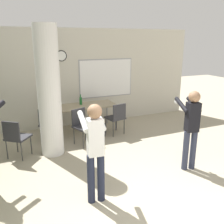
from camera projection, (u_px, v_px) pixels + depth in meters
The scene contains 11 objects.
wall_back at pixel (69, 78), 7.22m from camera, with size 8.00×0.15×2.80m.
support_pillar at pixel (49, 93), 5.29m from camera, with size 0.49×0.49×2.80m.
folding_table at pixel (85, 107), 6.91m from camera, with size 1.73×0.77×0.73m.
bottle_on_table at pixel (81, 101), 6.95m from camera, with size 0.07×0.07×0.29m.
waste_bin at pixel (101, 130), 6.64m from camera, with size 0.25×0.25×0.34m.
chair_near_pillar at pixel (16, 136), 5.31m from camera, with size 0.62×0.62×0.87m.
chair_table_left at pixel (48, 122), 6.20m from camera, with size 0.57×0.57×0.87m.
chair_table_front at pixel (82, 124), 6.06m from camera, with size 0.57×0.57×0.87m.
chair_table_right at pixel (116, 116), 6.66m from camera, with size 0.52×0.52×0.87m.
person_playing_front at pixel (95, 146), 3.76m from camera, with size 0.39×0.64×1.60m.
person_playing_side at pixel (191, 124), 4.76m from camera, with size 0.44×0.65×1.58m.
Camera 1 is at (-1.70, -2.05, 2.48)m, focal length 40.00 mm.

